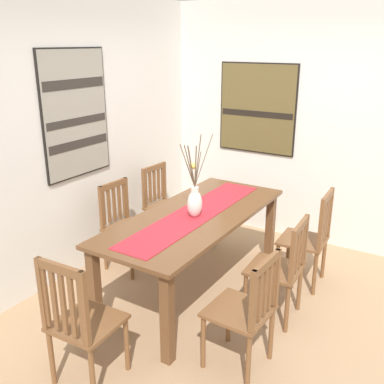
% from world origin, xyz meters
% --- Properties ---
extents(ground_plane, '(6.40, 6.40, 0.03)m').
position_xyz_m(ground_plane, '(0.00, 0.00, -0.01)').
color(ground_plane, '#A37F5B').
extents(wall_back, '(6.40, 0.12, 2.70)m').
position_xyz_m(wall_back, '(0.00, 1.86, 1.35)').
color(wall_back, silver).
rests_on(wall_back, ground_plane).
extents(wall_side, '(0.12, 6.40, 2.70)m').
position_xyz_m(wall_side, '(1.86, 0.00, 1.35)').
color(wall_side, silver).
rests_on(wall_side, ground_plane).
extents(dining_table, '(2.07, 0.86, 0.78)m').
position_xyz_m(dining_table, '(0.13, 0.57, 0.67)').
color(dining_table, brown).
rests_on(dining_table, ground_plane).
extents(table_runner, '(1.90, 0.36, 0.01)m').
position_xyz_m(table_runner, '(0.13, 0.57, 0.78)').
color(table_runner, '#B7232D').
rests_on(table_runner, dining_table).
extents(centerpiece_vase, '(0.31, 0.27, 0.76)m').
position_xyz_m(centerpiece_vase, '(0.06, 0.54, 0.93)').
color(centerpiece_vase, silver).
rests_on(centerpiece_vase, dining_table).
extents(chair_0, '(0.44, 0.44, 0.90)m').
position_xyz_m(chair_0, '(0.14, -0.26, 0.47)').
color(chair_0, brown).
rests_on(chair_0, ground_plane).
extents(chair_1, '(0.44, 0.44, 0.91)m').
position_xyz_m(chair_1, '(0.85, 1.44, 0.48)').
color(chair_1, brown).
rests_on(chair_1, ground_plane).
extents(chair_2, '(0.44, 0.44, 0.95)m').
position_xyz_m(chair_2, '(0.81, -0.29, 0.49)').
color(chair_2, brown).
rests_on(chair_2, ground_plane).
extents(chair_3, '(0.44, 0.44, 0.90)m').
position_xyz_m(chair_3, '(0.15, 1.43, 0.48)').
color(chair_3, brown).
rests_on(chair_3, ground_plane).
extents(chair_4, '(0.44, 0.44, 0.90)m').
position_xyz_m(chair_4, '(-0.57, -0.28, 0.48)').
color(chair_4, brown).
rests_on(chair_4, ground_plane).
extents(chair_5, '(0.44, 0.44, 0.97)m').
position_xyz_m(chair_5, '(-1.30, 0.59, 0.50)').
color(chair_5, brown).
rests_on(chair_5, ground_plane).
extents(painting_on_back_wall, '(0.81, 0.05, 1.20)m').
position_xyz_m(painting_on_back_wall, '(-0.05, 1.79, 1.59)').
color(painting_on_back_wall, black).
extents(painting_on_side_wall, '(0.05, 0.95, 1.04)m').
position_xyz_m(painting_on_side_wall, '(1.79, 0.74, 1.50)').
color(painting_on_side_wall, black).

